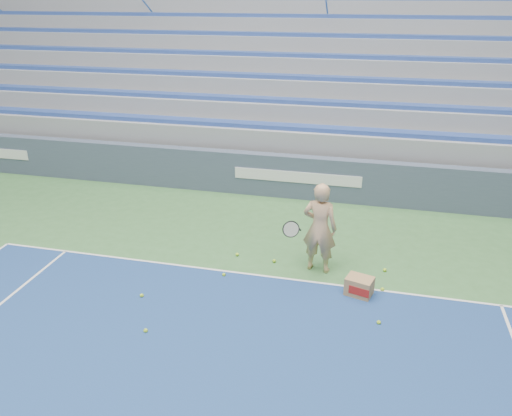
% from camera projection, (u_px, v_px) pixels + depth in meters
% --- Properties ---
extents(sponsor_barrier, '(30.00, 0.32, 1.10)m').
position_uv_depth(sponsor_barrier, '(298.00, 177.00, 12.61)').
color(sponsor_barrier, '#404C61').
rests_on(sponsor_barrier, ground).
extents(bleachers, '(31.00, 9.15, 7.30)m').
position_uv_depth(bleachers, '(326.00, 71.00, 16.99)').
color(bleachers, gray).
rests_on(bleachers, ground).
extents(tennis_player, '(0.95, 0.87, 1.75)m').
position_uv_depth(tennis_player, '(320.00, 228.00, 9.14)').
color(tennis_player, tan).
rests_on(tennis_player, ground).
extents(ball_box, '(0.52, 0.45, 0.34)m').
position_uv_depth(ball_box, '(359.00, 286.00, 8.64)').
color(ball_box, '#9F784D').
rests_on(ball_box, ground).
extents(tennis_ball_0, '(0.07, 0.07, 0.07)m').
position_uv_depth(tennis_ball_0, '(382.00, 289.00, 8.80)').
color(tennis_ball_0, '#AEDC2D').
rests_on(tennis_ball_0, ground).
extents(tennis_ball_1, '(0.07, 0.07, 0.07)m').
position_uv_depth(tennis_ball_1, '(142.00, 296.00, 8.62)').
color(tennis_ball_1, '#AEDC2D').
rests_on(tennis_ball_1, ground).
extents(tennis_ball_2, '(0.07, 0.07, 0.07)m').
position_uv_depth(tennis_ball_2, '(379.00, 322.00, 7.92)').
color(tennis_ball_2, '#AEDC2D').
rests_on(tennis_ball_2, ground).
extents(tennis_ball_3, '(0.07, 0.07, 0.07)m').
position_uv_depth(tennis_ball_3, '(237.00, 254.00, 9.96)').
color(tennis_ball_3, '#AEDC2D').
rests_on(tennis_ball_3, ground).
extents(tennis_ball_4, '(0.07, 0.07, 0.07)m').
position_uv_depth(tennis_ball_4, '(385.00, 270.00, 9.41)').
color(tennis_ball_4, '#AEDC2D').
rests_on(tennis_ball_4, ground).
extents(tennis_ball_5, '(0.07, 0.07, 0.07)m').
position_uv_depth(tennis_ball_5, '(224.00, 275.00, 9.25)').
color(tennis_ball_5, '#AEDC2D').
rests_on(tennis_ball_5, ground).
extents(tennis_ball_6, '(0.07, 0.07, 0.07)m').
position_uv_depth(tennis_ball_6, '(274.00, 261.00, 9.72)').
color(tennis_ball_6, '#AEDC2D').
rests_on(tennis_ball_6, ground).
extents(tennis_ball_7, '(0.07, 0.07, 0.07)m').
position_uv_depth(tennis_ball_7, '(146.00, 331.00, 7.73)').
color(tennis_ball_7, '#AEDC2D').
rests_on(tennis_ball_7, ground).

